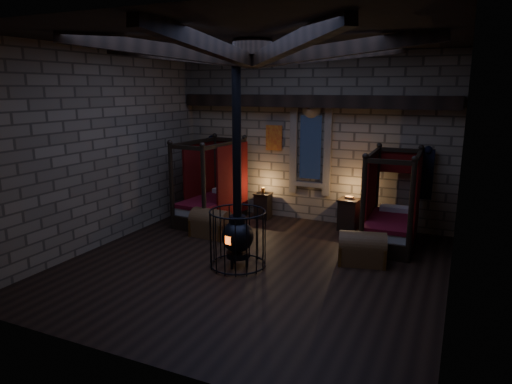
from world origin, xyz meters
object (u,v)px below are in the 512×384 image
at_px(bed_left, 212,202).
at_px(trunk_left, 211,224).
at_px(stove, 238,234).
at_px(trunk_right, 362,249).
at_px(bed_right, 391,222).

height_order(bed_left, trunk_left, bed_left).
xyz_separation_m(bed_left, trunk_left, (0.59, -1.09, -0.22)).
bearing_deg(stove, bed_left, 141.96).
distance_m(trunk_right, stove, 2.46).
bearing_deg(trunk_right, stove, -165.28).
bearing_deg(trunk_left, stove, -40.75).
bearing_deg(trunk_right, bed_left, 148.86).
height_order(trunk_left, stove, stove).
relative_size(bed_left, trunk_right, 2.06).
relative_size(bed_left, stove, 0.51).
relative_size(bed_left, trunk_left, 2.21).
height_order(bed_left, trunk_right, bed_left).
height_order(bed_right, trunk_left, bed_right).
distance_m(bed_left, trunk_right, 4.35).
xyz_separation_m(bed_right, trunk_right, (-0.32, -1.42, -0.21)).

